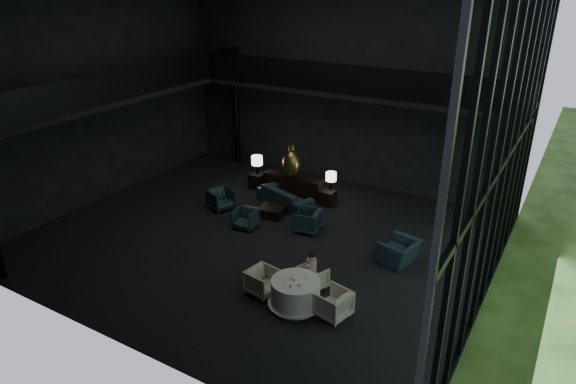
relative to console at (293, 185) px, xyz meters
The scene contains 34 objects.
floor 3.77m from the console, 76.62° to the right, with size 14.00×12.00×0.02m, color black.
wall_back 4.40m from the console, 69.68° to the left, with size 14.00×0.04×8.00m, color black.
wall_front 10.34m from the console, 84.85° to the right, with size 14.00×0.04×8.00m, color black.
wall_left 8.00m from the console, 149.21° to the right, with size 0.04×12.00×8.00m, color black.
curtain_wall 9.36m from the console, 25.04° to the right, with size 0.20×12.00×8.00m, color black, non-canonical shape.
mezzanine_left 7.26m from the console, 144.55° to the right, with size 2.00×12.00×0.25m, color black.
mezzanine_back 4.29m from the console, 35.78° to the left, with size 12.00×2.00×0.25m, color black.
railing_left 6.94m from the console, 138.51° to the right, with size 0.06×12.00×1.00m, color black.
railing_back 4.62m from the console, 10.52° to the left, with size 12.00×0.06×1.00m, color black.
column_nw 4.88m from the console, 153.64° to the left, with size 0.24×0.24×4.00m, color black.
column_ne 5.90m from the console, ahead, with size 0.24×0.24×4.00m, color black.
console is the anchor object (origin of this frame).
bronze_urn 0.96m from the console, 90.00° to the right, with size 0.71×0.71×1.31m.
side_table_left 1.61m from the console, behind, with size 0.53×0.53×0.59m, color black.
table_lamp_left 1.76m from the console, behind, with size 0.44×0.44×0.74m.
side_table_right 1.61m from the console, ahead, with size 0.51×0.51×0.56m, color black.
table_lamp_right 1.73m from the console, ahead, with size 0.40×0.40×0.67m.
sofa 1.03m from the console, 77.47° to the right, with size 2.53×0.74×0.99m, color black.
lounge_armchair_west 2.97m from the console, 122.61° to the right, with size 0.85×0.80×0.88m, color #182532.
lounge_armchair_east 3.12m from the console, 51.32° to the right, with size 0.84×0.79×0.86m, color #1A3645.
lounge_armchair_south 3.28m from the console, 89.32° to the right, with size 0.70×0.65×0.72m, color #2A3B48.
window_armchair 5.96m from the console, 28.24° to the right, with size 1.13×0.74×0.99m, color #233642.
coffee_table 2.10m from the console, 81.06° to the right, with size 0.81×0.81×0.36m, color black.
dining_table 7.28m from the console, 59.48° to the right, with size 1.44×1.44×0.75m.
dining_chair_north 6.46m from the console, 55.25° to the right, with size 0.63×0.59×0.64m, color #BCAE8B.
dining_chair_east 7.78m from the console, 52.60° to the right, with size 0.79×0.74×0.81m, color beige.
dining_chair_west 6.77m from the console, 66.87° to the right, with size 0.75×0.70×0.77m, color beige.
child 6.41m from the console, 55.50° to the right, with size 0.28×0.28×0.60m.
plate_a 7.34m from the console, 61.16° to the right, with size 0.24×0.24×0.02m, color white.
plate_b 7.15m from the console, 57.29° to the right, with size 0.20×0.20×0.01m, color white.
saucer 7.55m from the console, 58.31° to the right, with size 0.16×0.16×0.01m, color white.
coffee_cup 7.53m from the console, 58.82° to the right, with size 0.09×0.09×0.07m, color white.
cereal_bowl 7.22m from the console, 59.78° to the right, with size 0.16×0.16×0.08m, color white.
cream_pot 7.60m from the console, 60.46° to the right, with size 0.06×0.06×0.07m, color #99999E.
Camera 1 is at (8.33, -12.28, 7.97)m, focal length 32.00 mm.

